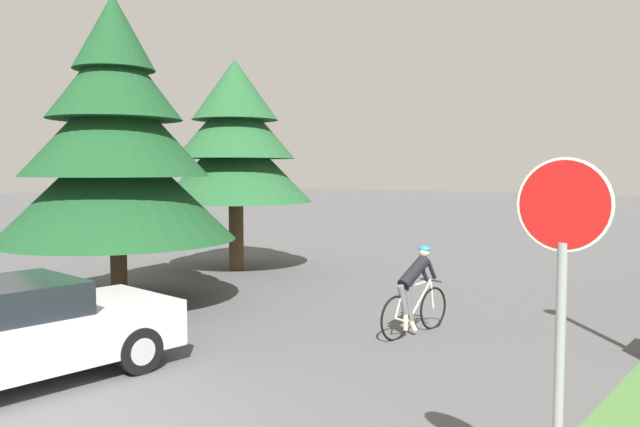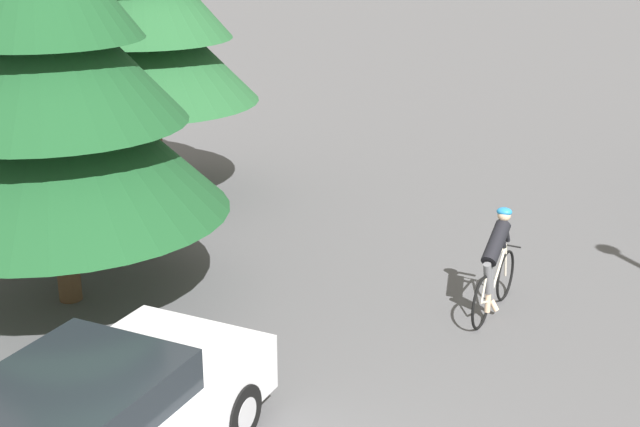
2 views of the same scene
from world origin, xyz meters
TOP-DOWN VIEW (x-y plane):
  - cyclist at (0.37, 6.19)m, footprint 0.44×1.82m
  - conifer_tall_near at (-5.49, 4.28)m, footprint 4.79×4.79m
  - conifer_tall_far at (-7.01, 9.03)m, footprint 4.25×4.25m

SIDE VIEW (x-z plane):
  - cyclist at x=0.37m, z-range -0.03..1.49m
  - conifer_tall_near at x=-5.49m, z-range 0.12..6.46m
  - conifer_tall_far at x=-7.01m, z-range 0.67..6.52m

